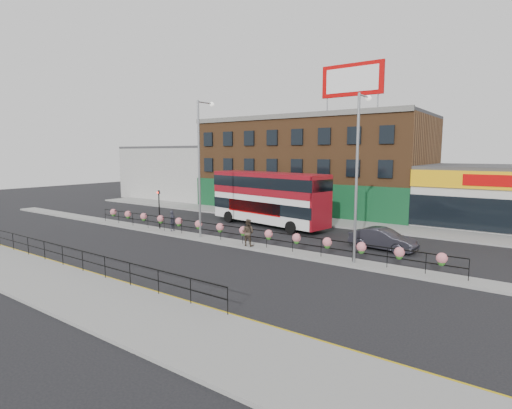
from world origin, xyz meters
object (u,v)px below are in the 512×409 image
Objects in this scene: pedestrian_b at (248,232)px; lamp_column_west at (201,157)px; car at (383,239)px; double_decker_bus at (268,193)px; pedestrian_a at (173,221)px; lamp_column_east at (359,164)px.

lamp_column_west is (-4.65, 0.51, 5.03)m from pedestrian_b.
car is at bearing 19.39° from lamp_column_west.
double_decker_bus is 8.61m from pedestrian_a.
lamp_column_west is at bearing -14.35° from pedestrian_b.
lamp_column_west is (3.40, -0.12, 5.13)m from pedestrian_a.
lamp_column_west reaches higher than double_decker_bus.
pedestrian_a is 8.07m from pedestrian_b.
double_decker_bus reaches higher than pedestrian_a.
lamp_column_east reaches higher than pedestrian_a.
pedestrian_b is (8.05, -0.63, 0.10)m from pedestrian_a.
pedestrian_b is 6.87m from lamp_column_west.
lamp_column_west is (-12.26, -4.31, 5.39)m from car.
lamp_column_west reaches higher than lamp_column_east.
lamp_column_west is (-1.20, -7.14, 3.21)m from double_decker_bus.
pedestrian_b is at bearing -6.22° from lamp_column_west.
car is 14.06m from lamp_column_west.
car is 2.44× the size of pedestrian_b.
double_decker_bus is 7.23× the size of pedestrian_a.
pedestrian_b is 0.18× the size of lamp_column_west.
lamp_column_west reaches higher than pedestrian_b.
lamp_column_east is (15.53, -0.24, 4.83)m from pedestrian_a.
double_decker_bus is 13.44m from lamp_column_east.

